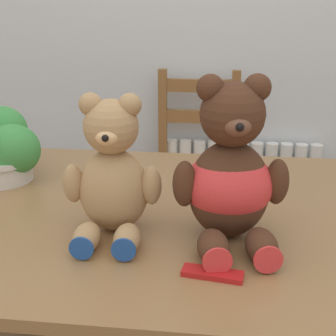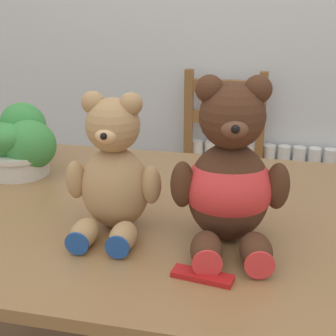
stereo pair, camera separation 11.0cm
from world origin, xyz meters
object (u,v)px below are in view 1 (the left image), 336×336
object	(u,v)px
wooden_chair_behind	(195,180)
teddy_bear_left	(112,175)
chocolate_bar	(213,274)
potted_plant	(0,148)
teddy_bear_right	(230,176)

from	to	relation	value
wooden_chair_behind	teddy_bear_left	bearing A→B (deg)	81.97
wooden_chair_behind	chocolate_bar	size ratio (longest dim) A/B	7.50
teddy_bear_left	chocolate_bar	xyz separation A→B (m)	(0.25, -0.18, -0.14)
wooden_chair_behind	teddy_bear_left	xyz separation A→B (m)	(-0.14, -1.03, 0.41)
potted_plant	chocolate_bar	size ratio (longest dim) A/B	2.10
teddy_bear_right	teddy_bear_left	bearing A→B (deg)	-9.45
teddy_bear_right	chocolate_bar	xyz separation A→B (m)	(-0.03, -0.18, -0.15)
wooden_chair_behind	potted_plant	size ratio (longest dim) A/B	3.57
potted_plant	teddy_bear_left	bearing A→B (deg)	-35.33
teddy_bear_right	potted_plant	bearing A→B (deg)	-33.07
potted_plant	teddy_bear_right	bearing A→B (deg)	-23.03
wooden_chair_behind	potted_plant	bearing A→B (deg)	51.60
wooden_chair_behind	potted_plant	distance (m)	0.99
wooden_chair_behind	chocolate_bar	bearing A→B (deg)	94.88
teddy_bear_right	potted_plant	distance (m)	0.77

